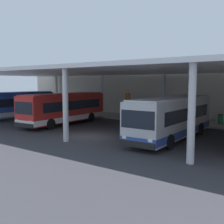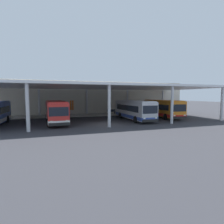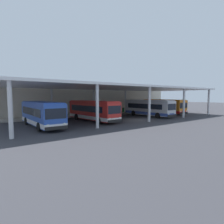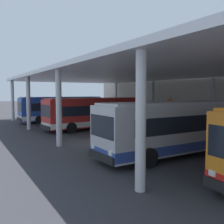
# 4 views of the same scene
# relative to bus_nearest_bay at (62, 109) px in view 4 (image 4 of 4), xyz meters

# --- Properties ---
(ground_plane) EXTENTS (200.00, 200.00, 0.00)m
(ground_plane) POSITION_rel_bus_nearest_bay_xyz_m (14.29, -2.76, -1.66)
(ground_plane) COLOR #333338
(platform_kerb) EXTENTS (42.00, 4.50, 0.18)m
(platform_kerb) POSITION_rel_bus_nearest_bay_xyz_m (14.29, 8.99, -1.57)
(platform_kerb) COLOR #A39E93
(platform_kerb) RESTS_ON ground
(station_building_facade) EXTENTS (48.00, 1.60, 7.10)m
(station_building_facade) POSITION_rel_bus_nearest_bay_xyz_m (14.29, 12.24, 1.90)
(station_building_facade) COLOR beige
(station_building_facade) RESTS_ON ground
(canopy_shelter) EXTENTS (40.00, 17.00, 5.55)m
(canopy_shelter) POSITION_rel_bus_nearest_bay_xyz_m (14.29, 2.74, 3.63)
(canopy_shelter) COLOR silver
(canopy_shelter) RESTS_ON ground
(bus_nearest_bay) EXTENTS (2.73, 10.53, 3.17)m
(bus_nearest_bay) POSITION_rel_bus_nearest_bay_xyz_m (0.00, 0.00, 0.00)
(bus_nearest_bay) COLOR #284CA8
(bus_nearest_bay) RESTS_ON ground
(bus_second_bay) EXTENTS (3.15, 10.66, 3.17)m
(bus_second_bay) POSITION_rel_bus_nearest_bay_xyz_m (7.99, 0.70, 0.00)
(bus_second_bay) COLOR red
(bus_second_bay) RESTS_ON ground
(bus_middle_bay) EXTENTS (2.80, 10.55, 3.17)m
(bus_middle_bay) POSITION_rel_bus_nearest_bay_xyz_m (20.15, 0.09, 0.00)
(bus_middle_bay) COLOR #B7B7BC
(bus_middle_bay) RESTS_ON ground
(banner_sign) EXTENTS (0.70, 0.12, 3.20)m
(banner_sign) POSITION_rel_bus_nearest_bay_xyz_m (10.96, 8.18, 0.32)
(banner_sign) COLOR #B2B2B7
(banner_sign) RESTS_ON platform_kerb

